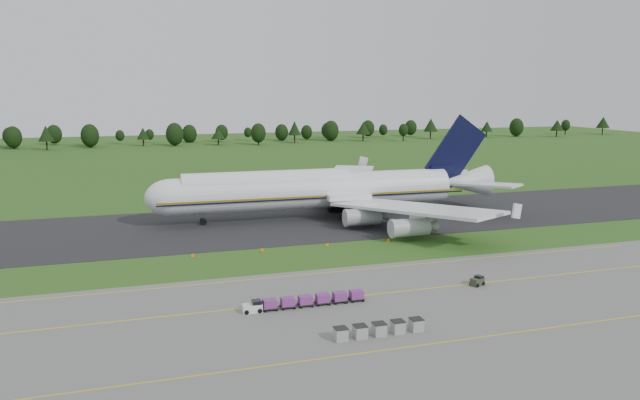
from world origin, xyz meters
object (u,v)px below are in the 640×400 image
object	(u,v)px
uld_row	(379,329)
edge_markers	(295,248)
utility_cart	(477,282)
aircraft	(321,189)
baggage_train	(303,301)

from	to	relation	value
uld_row	edge_markers	size ratio (longest dim) A/B	0.30
uld_row	edge_markers	xyz separation A→B (m)	(1.10, 41.50, -0.54)
utility_cart	uld_row	xyz separation A→B (m)	(-21.09, -13.04, 0.21)
aircraft	edge_markers	size ratio (longest dim) A/B	2.17
aircraft	utility_cart	xyz separation A→B (m)	(7.06, -53.64, -5.86)
baggage_train	uld_row	world-z (taller)	uld_row
aircraft	uld_row	world-z (taller)	aircraft
aircraft	edge_markers	bearing A→B (deg)	-117.16
baggage_train	uld_row	bearing A→B (deg)	-64.22
edge_markers	utility_cart	bearing A→B (deg)	-54.93
edge_markers	aircraft	bearing A→B (deg)	62.84
aircraft	baggage_train	xyz separation A→B (m)	(-19.87, -54.58, -5.62)
uld_row	edge_markers	distance (m)	41.51
edge_markers	baggage_train	bearing A→B (deg)	-103.30
baggage_train	utility_cart	bearing A→B (deg)	1.99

